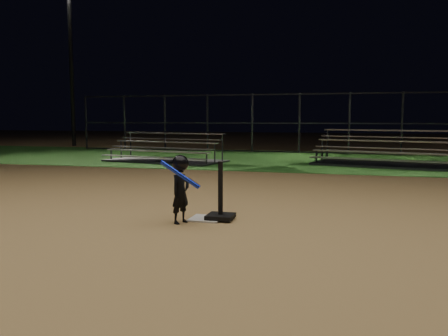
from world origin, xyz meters
TOP-DOWN VIEW (x-y plane):
  - ground at (0.00, 0.00)m, footprint 80.00×80.00m
  - grass_strip at (0.00, 10.00)m, footprint 60.00×8.00m
  - home_plate at (0.00, 0.00)m, footprint 0.45×0.45m
  - batting_tee at (0.21, 0.02)m, footprint 0.38×0.38m
  - child_batter at (-0.27, -0.32)m, footprint 0.54×0.44m
  - bleacher_left at (-3.98, 8.07)m, footprint 4.22×2.65m
  - bleacher_right at (3.23, 8.71)m, footprint 4.86×3.17m
  - backstop_fence at (0.00, 13.00)m, footprint 20.08×0.08m
  - light_pole_left at (-12.00, 14.94)m, footprint 0.90×0.53m

SIDE VIEW (x-z plane):
  - ground at x=0.00m, z-range 0.00..0.00m
  - grass_strip at x=0.00m, z-range 0.00..0.01m
  - home_plate at x=0.00m, z-range 0.00..0.02m
  - batting_tee at x=0.21m, z-range -0.24..0.60m
  - bleacher_left at x=-3.98m, z-range -0.28..0.68m
  - bleacher_right at x=3.23m, z-range -0.32..0.78m
  - child_batter at x=-0.27m, z-range 0.03..1.00m
  - backstop_fence at x=0.00m, z-range 0.00..2.50m
  - light_pole_left at x=-12.00m, z-range 0.80..9.10m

